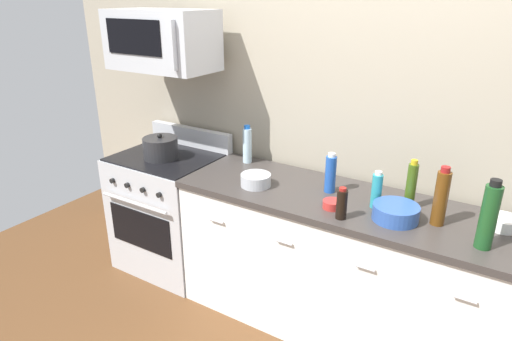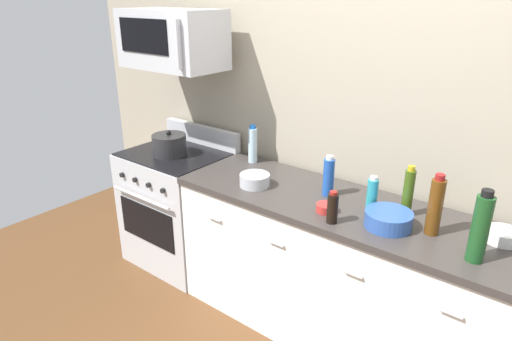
{
  "view_description": "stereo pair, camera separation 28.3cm",
  "coord_description": "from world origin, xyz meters",
  "px_view_note": "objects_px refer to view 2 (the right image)",
  "views": [
    {
      "loc": [
        0.79,
        -2.28,
        2.05
      ],
      "look_at": [
        -0.6,
        -0.05,
        1.0
      ],
      "focal_mm": 31.23,
      "sensor_mm": 36.0,
      "label": 1
    },
    {
      "loc": [
        1.03,
        -2.12,
        2.05
      ],
      "look_at": [
        -0.6,
        -0.05,
        1.0
      ],
      "focal_mm": 31.23,
      "sensor_mm": 36.0,
      "label": 2
    }
  ],
  "objects_px": {
    "bottle_dish_soap": "(372,196)",
    "bottle_soda_blue": "(329,177)",
    "range_oven": "(179,206)",
    "stockpot": "(169,145)",
    "bottle_soy_sauce_dark": "(332,208)",
    "microwave": "(172,39)",
    "bowl_steel_prep": "(255,180)",
    "bowl_white_ceramic": "(502,235)",
    "bottle_wine_amber": "(435,206)",
    "bottle_olive_oil": "(408,192)",
    "bottle_wine_green": "(480,228)",
    "bowl_blue_mixing": "(388,219)",
    "bottle_water_clear": "(253,145)",
    "bowl_red_small": "(326,208)"
  },
  "relations": [
    {
      "from": "bottle_dish_soap",
      "to": "bottle_soda_blue",
      "type": "bearing_deg",
      "value": 169.48
    },
    {
      "from": "range_oven",
      "to": "bottle_dish_soap",
      "type": "xyz_separation_m",
      "value": [
        1.59,
        -0.0,
        0.55
      ]
    },
    {
      "from": "bowl_white_ceramic",
      "to": "bottle_water_clear",
      "type": "bearing_deg",
      "value": 176.26
    },
    {
      "from": "bowl_blue_mixing",
      "to": "stockpot",
      "type": "height_order",
      "value": "stockpot"
    },
    {
      "from": "bottle_soy_sauce_dark",
      "to": "bowl_steel_prep",
      "type": "distance_m",
      "value": 0.63
    },
    {
      "from": "bowl_blue_mixing",
      "to": "bottle_water_clear",
      "type": "bearing_deg",
      "value": 164.79
    },
    {
      "from": "bottle_wine_amber",
      "to": "bottle_olive_oil",
      "type": "distance_m",
      "value": 0.21
    },
    {
      "from": "bottle_soy_sauce_dark",
      "to": "bowl_blue_mixing",
      "type": "relative_size",
      "value": 0.73
    },
    {
      "from": "bottle_wine_amber",
      "to": "stockpot",
      "type": "xyz_separation_m",
      "value": [
        -1.93,
        -0.03,
        -0.07
      ]
    },
    {
      "from": "bowl_blue_mixing",
      "to": "stockpot",
      "type": "xyz_separation_m",
      "value": [
        -1.73,
        0.04,
        0.03
      ]
    },
    {
      "from": "bottle_water_clear",
      "to": "bowl_steel_prep",
      "type": "height_order",
      "value": "bottle_water_clear"
    },
    {
      "from": "bottle_soda_blue",
      "to": "bottle_wine_green",
      "type": "height_order",
      "value": "bottle_wine_green"
    },
    {
      "from": "bottle_soy_sauce_dark",
      "to": "stockpot",
      "type": "height_order",
      "value": "stockpot"
    },
    {
      "from": "microwave",
      "to": "bottle_wine_amber",
      "type": "distance_m",
      "value": 2.04
    },
    {
      "from": "bottle_dish_soap",
      "to": "stockpot",
      "type": "height_order",
      "value": "bottle_dish_soap"
    },
    {
      "from": "bottle_soy_sauce_dark",
      "to": "microwave",
      "type": "bearing_deg",
      "value": 169.27
    },
    {
      "from": "bottle_water_clear",
      "to": "bowl_blue_mixing",
      "type": "xyz_separation_m",
      "value": [
        1.15,
        -0.31,
        -0.08
      ]
    },
    {
      "from": "bottle_dish_soap",
      "to": "bowl_white_ceramic",
      "type": "relative_size",
      "value": 1.34
    },
    {
      "from": "bottle_wine_green",
      "to": "bowl_red_small",
      "type": "height_order",
      "value": "bottle_wine_green"
    },
    {
      "from": "bowl_blue_mixing",
      "to": "bowl_red_small",
      "type": "bearing_deg",
      "value": -171.8
    },
    {
      "from": "bowl_steel_prep",
      "to": "bowl_white_ceramic",
      "type": "xyz_separation_m",
      "value": [
        1.37,
        0.22,
        -0.01
      ]
    },
    {
      "from": "bottle_soda_blue",
      "to": "bottle_wine_green",
      "type": "xyz_separation_m",
      "value": [
        0.88,
        -0.21,
        0.05
      ]
    },
    {
      "from": "bottle_dish_soap",
      "to": "bowl_steel_prep",
      "type": "bearing_deg",
      "value": -171.65
    },
    {
      "from": "bowl_white_ceramic",
      "to": "microwave",
      "type": "bearing_deg",
      "value": -178.37
    },
    {
      "from": "bottle_olive_oil",
      "to": "bottle_soy_sauce_dark",
      "type": "xyz_separation_m",
      "value": [
        -0.28,
        -0.32,
        -0.05
      ]
    },
    {
      "from": "range_oven",
      "to": "bottle_wine_amber",
      "type": "distance_m",
      "value": 2.02
    },
    {
      "from": "bottle_wine_green",
      "to": "bottle_olive_oil",
      "type": "bearing_deg",
      "value": 149.79
    },
    {
      "from": "bottle_olive_oil",
      "to": "stockpot",
      "type": "bearing_deg",
      "value": -175.4
    },
    {
      "from": "microwave",
      "to": "bowl_blue_mixing",
      "type": "bearing_deg",
      "value": -4.67
    },
    {
      "from": "bottle_soda_blue",
      "to": "stockpot",
      "type": "height_order",
      "value": "bottle_soda_blue"
    },
    {
      "from": "bowl_steel_prep",
      "to": "bowl_red_small",
      "type": "bearing_deg",
      "value": -3.94
    },
    {
      "from": "microwave",
      "to": "bottle_olive_oil",
      "type": "height_order",
      "value": "microwave"
    },
    {
      "from": "bowl_steel_prep",
      "to": "bowl_blue_mixing",
      "type": "xyz_separation_m",
      "value": [
        0.87,
        0.01,
        0.01
      ]
    },
    {
      "from": "bottle_wine_amber",
      "to": "bottle_soy_sauce_dark",
      "type": "height_order",
      "value": "bottle_wine_amber"
    },
    {
      "from": "bottle_soy_sauce_dark",
      "to": "bottle_dish_soap",
      "type": "relative_size",
      "value": 0.83
    },
    {
      "from": "bottle_soda_blue",
      "to": "stockpot",
      "type": "bearing_deg",
      "value": -175.17
    },
    {
      "from": "bottle_water_clear",
      "to": "bottle_dish_soap",
      "type": "xyz_separation_m",
      "value": [
        1.01,
        -0.22,
        -0.03
      ]
    },
    {
      "from": "microwave",
      "to": "range_oven",
      "type": "bearing_deg",
      "value": -90.29
    },
    {
      "from": "bottle_olive_oil",
      "to": "bowl_white_ceramic",
      "type": "height_order",
      "value": "bottle_olive_oil"
    },
    {
      "from": "bottle_water_clear",
      "to": "bottle_soy_sauce_dark",
      "type": "distance_m",
      "value": 1.0
    },
    {
      "from": "range_oven",
      "to": "stockpot",
      "type": "bearing_deg",
      "value": -90.0
    },
    {
      "from": "bottle_wine_green",
      "to": "stockpot",
      "type": "distance_m",
      "value": 2.16
    },
    {
      "from": "microwave",
      "to": "bowl_steel_prep",
      "type": "relative_size",
      "value": 3.92
    },
    {
      "from": "microwave",
      "to": "bottle_soda_blue",
      "type": "relative_size",
      "value": 2.99
    },
    {
      "from": "bottle_olive_oil",
      "to": "bottle_water_clear",
      "type": "distance_m",
      "value": 1.18
    },
    {
      "from": "bottle_water_clear",
      "to": "bottle_soy_sauce_dark",
      "type": "xyz_separation_m",
      "value": [
        0.89,
        -0.45,
        -0.04
      ]
    },
    {
      "from": "bottle_dish_soap",
      "to": "bowl_blue_mixing",
      "type": "distance_m",
      "value": 0.18
    },
    {
      "from": "bowl_white_ceramic",
      "to": "bowl_red_small",
      "type": "height_order",
      "value": "bowl_white_ceramic"
    },
    {
      "from": "bottle_dish_soap",
      "to": "stockpot",
      "type": "relative_size",
      "value": 0.86
    },
    {
      "from": "bottle_soy_sauce_dark",
      "to": "bottle_dish_soap",
      "type": "bearing_deg",
      "value": 64.04
    }
  ]
}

